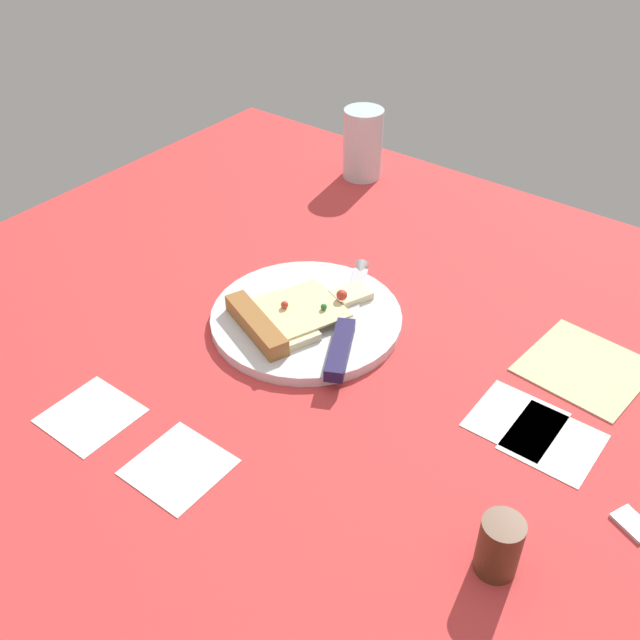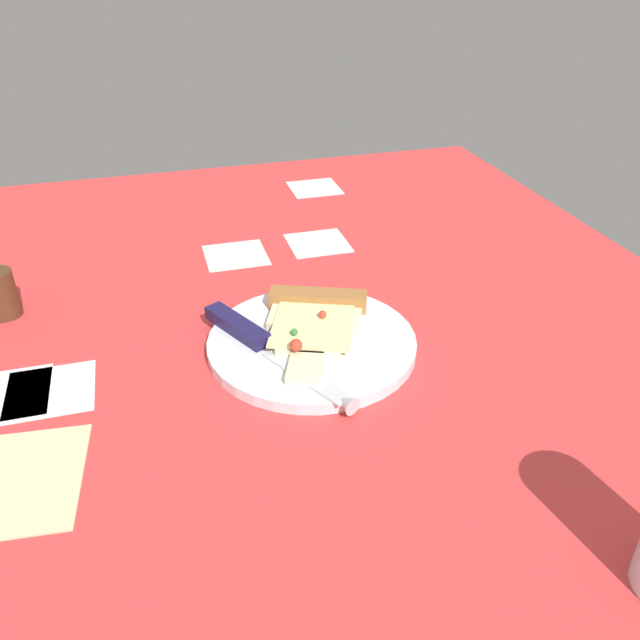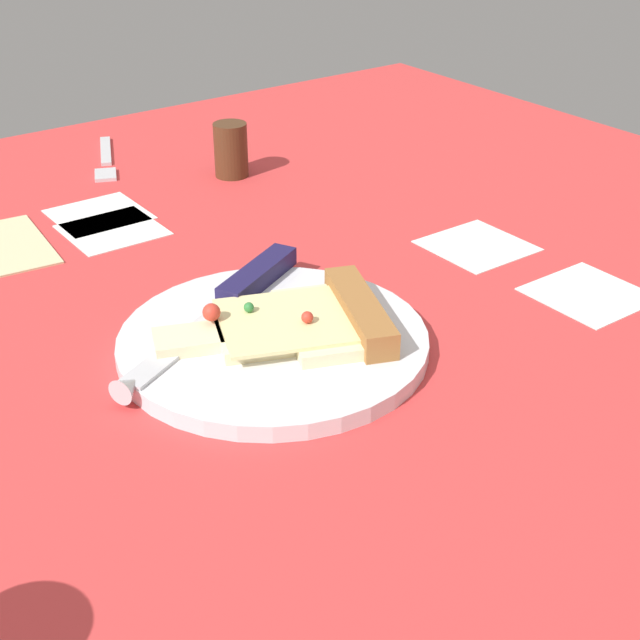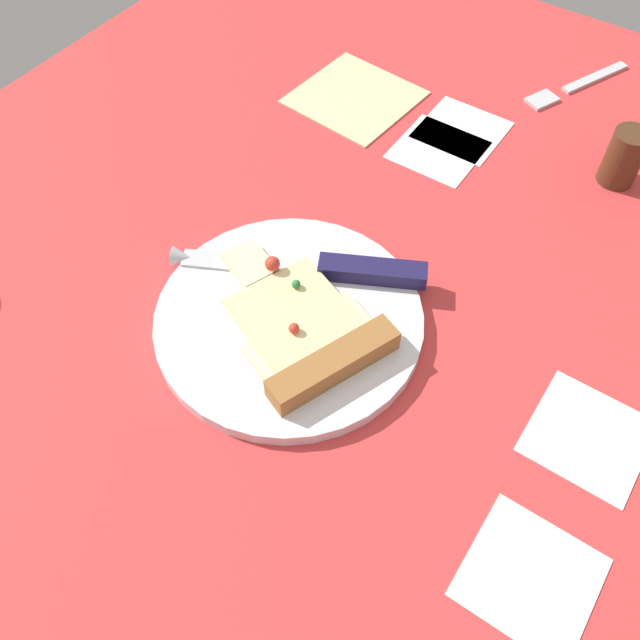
% 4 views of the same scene
% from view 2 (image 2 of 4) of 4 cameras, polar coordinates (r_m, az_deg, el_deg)
% --- Properties ---
extents(ground_plane, '(1.17, 1.17, 0.03)m').
position_cam_2_polar(ground_plane, '(0.81, -6.25, -0.40)').
color(ground_plane, '#D13838').
rests_on(ground_plane, ground).
extents(plate, '(0.24, 0.24, 0.01)m').
position_cam_2_polar(plate, '(0.73, -0.74, -2.08)').
color(plate, silver).
rests_on(plate, ground_plane).
extents(pizza_slice, '(0.14, 0.19, 0.03)m').
position_cam_2_polar(pizza_slice, '(0.75, -0.54, -0.06)').
color(pizza_slice, beige).
rests_on(pizza_slice, plate).
extents(knife, '(0.13, 0.22, 0.02)m').
position_cam_2_polar(knife, '(0.71, -5.29, -2.09)').
color(knife, silver).
rests_on(knife, plate).
extents(pepper_shaker, '(0.04, 0.04, 0.06)m').
position_cam_2_polar(pepper_shaker, '(0.88, -26.79, 2.10)').
color(pepper_shaker, '#4C2D19').
rests_on(pepper_shaker, ground_plane).
extents(napkin, '(0.14, 0.14, 0.00)m').
position_cam_2_polar(napkin, '(0.64, -26.38, -12.90)').
color(napkin, beige).
rests_on(napkin, ground_plane).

